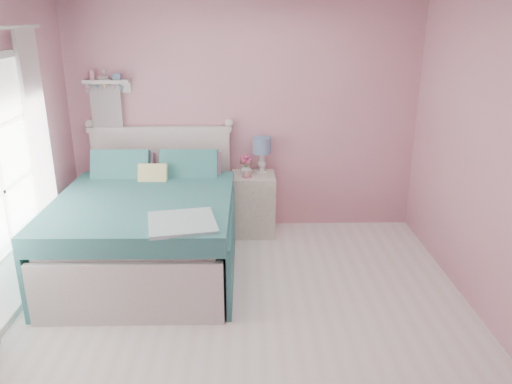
{
  "coord_description": "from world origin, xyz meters",
  "views": [
    {
      "loc": [
        0.01,
        -3.46,
        2.42
      ],
      "look_at": [
        0.11,
        1.2,
        0.78
      ],
      "focal_mm": 35.0,
      "sensor_mm": 36.0,
      "label": 1
    }
  ],
  "objects_px": {
    "teacup": "(247,174)",
    "nightstand": "(253,204)",
    "bed": "(149,228)",
    "table_lamp": "(262,148)",
    "vase": "(246,169)"
  },
  "relations": [
    {
      "from": "teacup",
      "to": "nightstand",
      "type": "bearing_deg",
      "value": 55.49
    },
    {
      "from": "bed",
      "to": "table_lamp",
      "type": "relative_size",
      "value": 5.2
    },
    {
      "from": "table_lamp",
      "to": "vase",
      "type": "xyz_separation_m",
      "value": [
        -0.18,
        -0.12,
        -0.22
      ]
    },
    {
      "from": "nightstand",
      "to": "table_lamp",
      "type": "bearing_deg",
      "value": 47.76
    },
    {
      "from": "nightstand",
      "to": "vase",
      "type": "height_order",
      "value": "vase"
    },
    {
      "from": "nightstand",
      "to": "bed",
      "type": "bearing_deg",
      "value": -142.98
    },
    {
      "from": "bed",
      "to": "vase",
      "type": "height_order",
      "value": "bed"
    },
    {
      "from": "nightstand",
      "to": "vase",
      "type": "bearing_deg",
      "value": -176.24
    },
    {
      "from": "bed",
      "to": "table_lamp",
      "type": "xyz_separation_m",
      "value": [
        1.17,
        0.92,
        0.59
      ]
    },
    {
      "from": "teacup",
      "to": "vase",
      "type": "bearing_deg",
      "value": 96.7
    },
    {
      "from": "bed",
      "to": "teacup",
      "type": "xyz_separation_m",
      "value": [
        1.0,
        0.7,
        0.34
      ]
    },
    {
      "from": "vase",
      "to": "table_lamp",
      "type": "bearing_deg",
      "value": 32.87
    },
    {
      "from": "vase",
      "to": "teacup",
      "type": "distance_m",
      "value": 0.1
    },
    {
      "from": "bed",
      "to": "nightstand",
      "type": "bearing_deg",
      "value": 37.73
    },
    {
      "from": "teacup",
      "to": "bed",
      "type": "bearing_deg",
      "value": -144.8
    }
  ]
}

